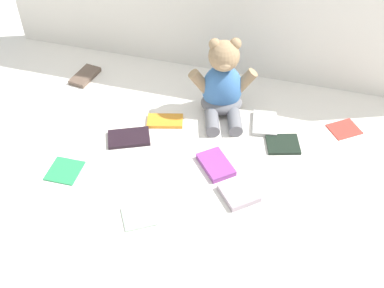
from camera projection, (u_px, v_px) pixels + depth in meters
ground_plane at (198, 145)px, 1.57m from camera, size 3.20×3.20×0.00m
teddy_bear at (223, 87)px, 1.63m from camera, size 0.24×0.24×0.28m
book_case_0 at (165, 121)px, 1.65m from camera, size 0.14×0.10×0.01m
book_case_1 at (283, 144)px, 1.57m from camera, size 0.13×0.12×0.01m
book_case_2 at (216, 165)px, 1.49m from camera, size 0.14×0.15×0.02m
book_case_3 at (129, 138)px, 1.59m from camera, size 0.16×0.13×0.01m
book_case_4 at (265, 123)px, 1.64m from camera, size 0.10×0.13×0.01m
book_case_5 at (139, 216)px, 1.36m from camera, size 0.12×0.12×0.01m
book_case_6 at (239, 193)px, 1.41m from camera, size 0.14×0.14×0.02m
book_case_7 at (65, 170)px, 1.48m from camera, size 0.10×0.10×0.01m
book_case_8 at (85, 76)px, 1.84m from camera, size 0.08×0.14×0.02m
book_case_9 at (344, 129)px, 1.62m from camera, size 0.13×0.13×0.01m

